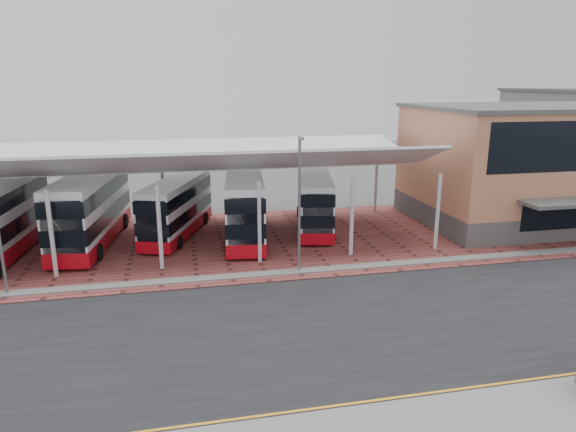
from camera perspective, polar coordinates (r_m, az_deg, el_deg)
The scene contains 13 objects.
ground at distance 24.80m, azimuth 0.05°, elevation -11.70°, with size 140.00×140.00×0.00m, color #4C4F4A.
road at distance 23.92m, azimuth 0.57°, elevation -12.73°, with size 120.00×14.00×0.02m, color black.
forecourt at distance 37.01m, azimuth -1.18°, elevation -2.56°, with size 72.00×16.00×0.06m, color brown.
north_kerb at distance 30.34m, azimuth -2.44°, elevation -6.46°, with size 120.00×0.80×0.14m, color slate.
yellow_line_near at distance 18.96m, azimuth 4.85°, elevation -20.86°, with size 120.00×0.12×0.01m, color gold.
yellow_line_far at distance 19.20m, azimuth 4.57°, elevation -20.35°, with size 120.00×0.12×0.01m, color gold.
canopy at distance 36.04m, azimuth -14.17°, elevation 5.94°, with size 37.00×11.63×7.07m.
terminal at distance 45.57m, azimuth 25.56°, elevation 5.27°, with size 18.40×14.40×9.25m.
lamp_east at distance 29.52m, azimuth 1.28°, elevation 1.67°, with size 0.16×0.90×8.07m.
bus_2 at distance 37.90m, azimuth -21.05°, elevation 0.68°, with size 4.16×12.02×4.85m.
bus_3 at distance 38.22m, azimuth -12.22°, elevation 0.89°, with size 5.47×10.19×4.12m.
bus_4 at distance 37.05m, azimuth -4.84°, elevation 1.11°, with size 3.85×11.34×4.58m.
bus_5 at distance 39.32m, azimuth 2.94°, elevation 1.64°, with size 4.43×10.38×4.17m.
Camera 1 is at (-4.70, -21.69, 11.06)m, focal length 32.00 mm.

